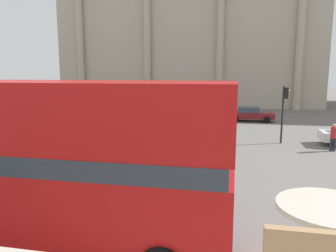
{
  "coord_description": "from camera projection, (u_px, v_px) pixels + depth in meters",
  "views": [
    {
      "loc": [
        1.02,
        -2.26,
        4.5
      ],
      "look_at": [
        -2.59,
        15.37,
        1.54
      ],
      "focal_mm": 35.0,
      "sensor_mm": 36.0,
      "label": 1
    }
  ],
  "objects": [
    {
      "name": "double_decker_bus",
      "position": [
        22.0,
        156.0,
        8.38
      ],
      "size": [
        10.68,
        2.77,
        4.29
      ],
      "rotation": [
        0.0,
        0.0,
        0.07
      ],
      "color": "black",
      "rests_on": "ground_plane"
    },
    {
      "name": "cafe_dining_table",
      "position": [
        328.0,
        237.0,
        1.89
      ],
      "size": [
        0.6,
        0.6,
        0.73
      ],
      "color": "#2D2D30",
      "rests_on": "cafe_floor_slab"
    },
    {
      "name": "plaza_building_left",
      "position": [
        190.0,
        19.0,
        46.18
      ],
      "size": [
        35.51,
        12.0,
        23.75
      ],
      "color": "#B2A893",
      "rests_on": "ground_plane"
    },
    {
      "name": "traffic_light_near",
      "position": [
        133.0,
        122.0,
        14.22
      ],
      "size": [
        0.42,
        0.24,
        3.59
      ],
      "color": "black",
      "rests_on": "ground_plane"
    },
    {
      "name": "traffic_light_mid",
      "position": [
        284.0,
        106.0,
        20.61
      ],
      "size": [
        0.42,
        0.24,
        3.66
      ],
      "color": "black",
      "rests_on": "ground_plane"
    },
    {
      "name": "car_maroon",
      "position": [
        250.0,
        114.0,
        30.34
      ],
      "size": [
        4.2,
        1.93,
        1.35
      ],
      "rotation": [
        0.0,
        0.0,
        0.04
      ],
      "color": "black",
      "rests_on": "ground_plane"
    },
    {
      "name": "pedestrian_red",
      "position": [
        333.0,
        135.0,
        18.74
      ],
      "size": [
        0.32,
        0.32,
        1.62
      ],
      "rotation": [
        0.0,
        0.0,
        1.5
      ],
      "color": "#282B33",
      "rests_on": "ground_plane"
    },
    {
      "name": "pedestrian_blue",
      "position": [
        135.0,
        127.0,
        21.63
      ],
      "size": [
        0.32,
        0.32,
        1.64
      ],
      "rotation": [
        0.0,
        0.0,
        3.56
      ],
      "color": "#282B33",
      "rests_on": "ground_plane"
    }
  ]
}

